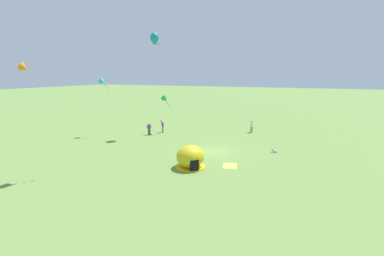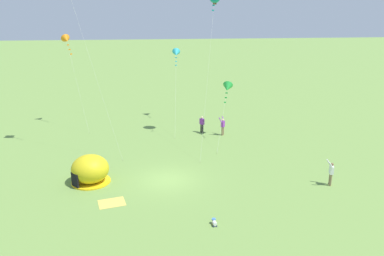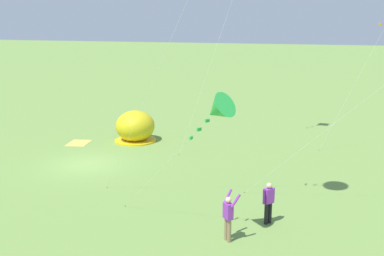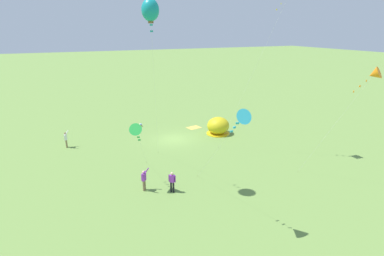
{
  "view_description": "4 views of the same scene",
  "coord_description": "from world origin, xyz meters",
  "px_view_note": "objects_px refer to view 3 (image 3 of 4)",
  "views": [
    {
      "loc": [
        -26.64,
        -8.62,
        8.57
      ],
      "look_at": [
        2.58,
        3.59,
        1.91
      ],
      "focal_mm": 24.0,
      "sensor_mm": 36.0,
      "label": 1
    },
    {
      "loc": [
        -1.47,
        -25.4,
        11.94
      ],
      "look_at": [
        1.95,
        0.9,
        3.69
      ],
      "focal_mm": 35.0,
      "sensor_mm": 36.0,
      "label": 2
    },
    {
      "loc": [
        21.0,
        13.57,
        7.85
      ],
      "look_at": [
        -1.49,
        5.81,
        2.24
      ],
      "focal_mm": 42.0,
      "sensor_mm": 36.0,
      "label": 3
    },
    {
      "loc": [
        11.28,
        30.69,
        12.28
      ],
      "look_at": [
        0.24,
        5.67,
        3.15
      ],
      "focal_mm": 28.0,
      "sensor_mm": 36.0,
      "label": 4
    }
  ],
  "objects_px": {
    "kite_green": "(217,110)",
    "popup_tent": "(135,127)",
    "person_arms_raised": "(228,216)",
    "person_strolling": "(269,201)"
  },
  "relations": [
    {
      "from": "kite_green",
      "to": "popup_tent",
      "type": "bearing_deg",
      "value": -142.94
    },
    {
      "from": "person_arms_raised",
      "to": "kite_green",
      "type": "height_order",
      "value": "kite_green"
    },
    {
      "from": "person_strolling",
      "to": "kite_green",
      "type": "height_order",
      "value": "kite_green"
    },
    {
      "from": "person_strolling",
      "to": "person_arms_raised",
      "type": "bearing_deg",
      "value": -30.46
    },
    {
      "from": "person_arms_raised",
      "to": "kite_green",
      "type": "xyz_separation_m",
      "value": [
        0.28,
        -0.39,
        3.94
      ]
    },
    {
      "from": "person_strolling",
      "to": "kite_green",
      "type": "relative_size",
      "value": 0.31
    },
    {
      "from": "person_arms_raised",
      "to": "popup_tent",
      "type": "bearing_deg",
      "value": -141.13
    },
    {
      "from": "popup_tent",
      "to": "kite_green",
      "type": "height_order",
      "value": "kite_green"
    },
    {
      "from": "person_arms_raised",
      "to": "person_strolling",
      "type": "bearing_deg",
      "value": 149.54
    },
    {
      "from": "popup_tent",
      "to": "person_strolling",
      "type": "bearing_deg",
      "value": 47.19
    }
  ]
}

